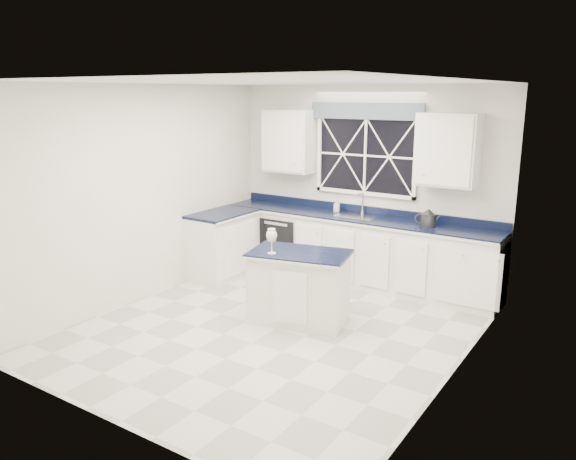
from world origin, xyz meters
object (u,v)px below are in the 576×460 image
Objects in this scene: wine_glass at (272,236)px; kettle at (428,218)px; dishwasher at (288,242)px; soap_bottle at (337,206)px; island at (299,286)px; faucet at (362,203)px.

kettle is at bearing 57.43° from wine_glass.
dishwasher is 0.97m from soap_bottle.
dishwasher is at bearing -168.90° from soap_bottle.
wine_glass is 1.69× the size of soap_bottle.
island is at bearing -53.13° from dishwasher.
faucet is at bearing 7.86° from soap_bottle.
dishwasher is 0.66× the size of island.
soap_bottle is (-1.40, 0.16, -0.02)m from kettle.
faucet reaches higher than dishwasher.
kettle is 1.40m from soap_bottle.
soap_bottle is at bearing 96.95° from wine_glass.
faucet is at bearing 10.02° from dishwasher.
wine_glass is at bearing -83.05° from soap_bottle.
dishwasher is 2.22m from kettle.
island is (1.20, -1.60, 0.01)m from dishwasher.
wine_glass reaches higher than soap_bottle.
faucet reaches higher than soap_bottle.
kettle is (2.13, -0.02, 0.63)m from dishwasher.
faucet is 1.05× the size of wine_glass.
dishwasher is at bearing -169.98° from faucet.
soap_bottle is at bearing 91.97° from island.
kettle is 2.15m from wine_glass.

